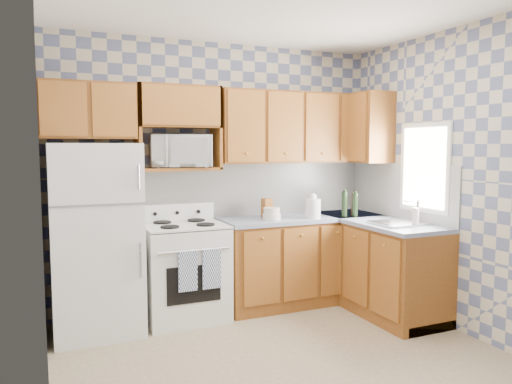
# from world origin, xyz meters

# --- Properties ---
(floor) EXTENTS (3.40, 3.40, 0.00)m
(floor) POSITION_xyz_m (0.00, 0.00, 0.00)
(floor) COLOR #7C6852
(floor) RESTS_ON ground
(back_wall) EXTENTS (3.40, 0.02, 2.70)m
(back_wall) POSITION_xyz_m (0.00, 1.60, 1.35)
(back_wall) COLOR slate
(back_wall) RESTS_ON ground
(right_wall) EXTENTS (0.02, 3.20, 2.70)m
(right_wall) POSITION_xyz_m (1.70, 0.00, 1.35)
(right_wall) COLOR slate
(right_wall) RESTS_ON ground
(backsplash_back) EXTENTS (2.60, 0.02, 0.56)m
(backsplash_back) POSITION_xyz_m (0.40, 1.59, 1.20)
(backsplash_back) COLOR white
(backsplash_back) RESTS_ON back_wall
(backsplash_right) EXTENTS (0.02, 1.60, 0.56)m
(backsplash_right) POSITION_xyz_m (1.69, 0.80, 1.20)
(backsplash_right) COLOR white
(backsplash_right) RESTS_ON right_wall
(refrigerator) EXTENTS (0.75, 0.70, 1.68)m
(refrigerator) POSITION_xyz_m (-1.27, 1.25, 0.84)
(refrigerator) COLOR silver
(refrigerator) RESTS_ON floor
(stove_body) EXTENTS (0.76, 0.65, 0.90)m
(stove_body) POSITION_xyz_m (-0.47, 1.28, 0.45)
(stove_body) COLOR silver
(stove_body) RESTS_ON floor
(cooktop) EXTENTS (0.76, 0.65, 0.02)m
(cooktop) POSITION_xyz_m (-0.47, 1.28, 0.91)
(cooktop) COLOR silver
(cooktop) RESTS_ON stove_body
(backguard) EXTENTS (0.76, 0.08, 0.17)m
(backguard) POSITION_xyz_m (-0.47, 1.55, 1.00)
(backguard) COLOR silver
(backguard) RESTS_ON cooktop
(dish_towel_left) EXTENTS (0.17, 0.02, 0.36)m
(dish_towel_left) POSITION_xyz_m (-0.53, 0.93, 0.55)
(dish_towel_left) COLOR navy
(dish_towel_left) RESTS_ON stove_body
(dish_towel_right) EXTENTS (0.17, 0.02, 0.36)m
(dish_towel_right) POSITION_xyz_m (-0.31, 0.93, 0.55)
(dish_towel_right) COLOR navy
(dish_towel_right) RESTS_ON stove_body
(base_cabinets_back) EXTENTS (1.75, 0.60, 0.88)m
(base_cabinets_back) POSITION_xyz_m (0.82, 1.30, 0.44)
(base_cabinets_back) COLOR brown
(base_cabinets_back) RESTS_ON floor
(base_cabinets_right) EXTENTS (0.60, 1.60, 0.88)m
(base_cabinets_right) POSITION_xyz_m (1.40, 0.80, 0.44)
(base_cabinets_right) COLOR brown
(base_cabinets_right) RESTS_ON floor
(countertop_back) EXTENTS (1.77, 0.63, 0.04)m
(countertop_back) POSITION_xyz_m (0.82, 1.30, 0.90)
(countertop_back) COLOR slate
(countertop_back) RESTS_ON base_cabinets_back
(countertop_right) EXTENTS (0.63, 1.60, 0.04)m
(countertop_right) POSITION_xyz_m (1.40, 0.80, 0.90)
(countertop_right) COLOR slate
(countertop_right) RESTS_ON base_cabinets_right
(upper_cabinets_back) EXTENTS (1.75, 0.33, 0.74)m
(upper_cabinets_back) POSITION_xyz_m (0.82, 1.44, 1.85)
(upper_cabinets_back) COLOR brown
(upper_cabinets_back) RESTS_ON back_wall
(upper_cabinets_fridge) EXTENTS (0.82, 0.33, 0.50)m
(upper_cabinets_fridge) POSITION_xyz_m (-1.29, 1.44, 1.97)
(upper_cabinets_fridge) COLOR brown
(upper_cabinets_fridge) RESTS_ON back_wall
(upper_cabinets_right) EXTENTS (0.33, 0.70, 0.74)m
(upper_cabinets_right) POSITION_xyz_m (1.53, 1.25, 1.85)
(upper_cabinets_right) COLOR brown
(upper_cabinets_right) RESTS_ON right_wall
(microwave_shelf) EXTENTS (0.80, 0.33, 0.03)m
(microwave_shelf) POSITION_xyz_m (-0.47, 1.44, 1.44)
(microwave_shelf) COLOR brown
(microwave_shelf) RESTS_ON back_wall
(microwave) EXTENTS (0.60, 0.44, 0.32)m
(microwave) POSITION_xyz_m (-0.45, 1.45, 1.61)
(microwave) COLOR silver
(microwave) RESTS_ON microwave_shelf
(sink) EXTENTS (0.48, 0.40, 0.03)m
(sink) POSITION_xyz_m (1.40, 0.45, 0.93)
(sink) COLOR #B7B7BC
(sink) RESTS_ON countertop_right
(window) EXTENTS (0.02, 0.66, 0.86)m
(window) POSITION_xyz_m (1.69, 0.45, 1.45)
(window) COLOR white
(window) RESTS_ON right_wall
(bottle_0) EXTENTS (0.06, 0.06, 0.27)m
(bottle_0) POSITION_xyz_m (1.21, 1.09, 1.05)
(bottle_0) COLOR black
(bottle_0) RESTS_ON countertop_back
(bottle_1) EXTENTS (0.06, 0.06, 0.25)m
(bottle_1) POSITION_xyz_m (1.31, 1.04, 1.04)
(bottle_1) COLOR black
(bottle_1) RESTS_ON countertop_back
(bottle_2) EXTENTS (0.06, 0.06, 0.23)m
(bottle_2) POSITION_xyz_m (1.36, 1.13, 1.04)
(bottle_2) COLOR #5D2C11
(bottle_2) RESTS_ON countertop_back
(knife_block) EXTENTS (0.10, 0.10, 0.20)m
(knife_block) POSITION_xyz_m (0.43, 1.35, 1.02)
(knife_block) COLOR brown
(knife_block) RESTS_ON countertop_back
(electric_kettle) EXTENTS (0.16, 0.16, 0.20)m
(electric_kettle) POSITION_xyz_m (0.84, 1.11, 1.02)
(electric_kettle) COLOR silver
(electric_kettle) RESTS_ON countertop_back
(food_containers) EXTENTS (0.18, 0.18, 0.12)m
(food_containers) POSITION_xyz_m (0.41, 1.19, 0.98)
(food_containers) COLOR beige
(food_containers) RESTS_ON countertop_back
(soap_bottle) EXTENTS (0.06, 0.06, 0.17)m
(soap_bottle) POSITION_xyz_m (1.45, 0.29, 1.01)
(soap_bottle) COLOR beige
(soap_bottle) RESTS_ON countertop_right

